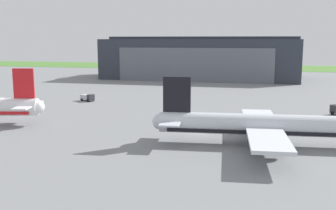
# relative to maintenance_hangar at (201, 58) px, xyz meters

# --- Properties ---
(ground_plane) EXTENTS (440.00, 440.00, 0.00)m
(ground_plane) POSITION_rel_maintenance_hangar_xyz_m (17.19, -108.80, -9.18)
(ground_plane) COLOR slate
(grass_field_strip) EXTENTS (440.00, 56.00, 0.08)m
(grass_field_strip) POSITION_rel_maintenance_hangar_xyz_m (17.19, 76.01, -9.14)
(grass_field_strip) COLOR #4C7C33
(grass_field_strip) RESTS_ON ground_plane
(maintenance_hangar) EXTENTS (87.58, 36.78, 19.28)m
(maintenance_hangar) POSITION_rel_maintenance_hangar_xyz_m (0.00, 0.00, 0.00)
(maintenance_hangar) COLOR #2D333D
(maintenance_hangar) RESTS_ON ground_plane
(airliner_near_left) EXTENTS (40.35, 32.48, 11.68)m
(airliner_near_left) POSITION_rel_maintenance_hangar_xyz_m (30.09, -115.89, -5.68)
(airliner_near_left) COLOR silver
(airliner_near_left) RESTS_ON ground_plane
(stair_truck) EXTENTS (4.94, 3.79, 2.11)m
(stair_truck) POSITION_rel_maintenance_hangar_xyz_m (-21.36, -77.46, -8.06)
(stair_truck) COLOR #2D2D33
(stair_truck) RESTS_ON ground_plane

